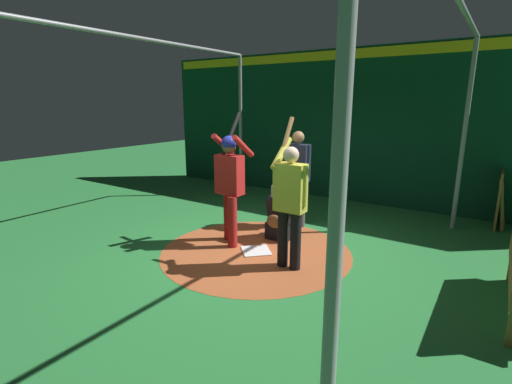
{
  "coord_description": "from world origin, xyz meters",
  "views": [
    {
      "loc": [
        4.5,
        3.0,
        2.27
      ],
      "look_at": [
        0.0,
        0.0,
        0.95
      ],
      "focal_mm": 26.17,
      "sensor_mm": 36.0,
      "label": 1
    }
  ],
  "objects_px": {
    "batter": "(230,179)",
    "visitor": "(290,199)",
    "catcher": "(280,218)",
    "bat_rack": "(500,199)",
    "umpire": "(297,174)",
    "home_plate": "(256,251)"
  },
  "relations": [
    {
      "from": "batter",
      "to": "visitor",
      "type": "relative_size",
      "value": 1.02
    },
    {
      "from": "catcher",
      "to": "bat_rack",
      "type": "bearing_deg",
      "value": 133.9
    },
    {
      "from": "catcher",
      "to": "umpire",
      "type": "height_order",
      "value": "umpire"
    },
    {
      "from": "catcher",
      "to": "home_plate",
      "type": "bearing_deg",
      "value": -2.2
    },
    {
      "from": "umpire",
      "to": "visitor",
      "type": "relative_size",
      "value": 0.85
    },
    {
      "from": "umpire",
      "to": "visitor",
      "type": "bearing_deg",
      "value": 24.49
    },
    {
      "from": "umpire",
      "to": "catcher",
      "type": "bearing_deg",
      "value": 7.0
    },
    {
      "from": "home_plate",
      "to": "catcher",
      "type": "relative_size",
      "value": 0.44
    },
    {
      "from": "umpire",
      "to": "bat_rack",
      "type": "height_order",
      "value": "umpire"
    },
    {
      "from": "home_plate",
      "to": "catcher",
      "type": "xyz_separation_m",
      "value": [
        -0.69,
        0.03,
        0.36
      ]
    },
    {
      "from": "home_plate",
      "to": "visitor",
      "type": "relative_size",
      "value": 0.2
    },
    {
      "from": "catcher",
      "to": "umpire",
      "type": "bearing_deg",
      "value": -173.0
    },
    {
      "from": "home_plate",
      "to": "catcher",
      "type": "bearing_deg",
      "value": 177.8
    },
    {
      "from": "batter",
      "to": "visitor",
      "type": "xyz_separation_m",
      "value": [
        0.29,
        1.24,
        -0.08
      ]
    },
    {
      "from": "home_plate",
      "to": "bat_rack",
      "type": "height_order",
      "value": "bat_rack"
    },
    {
      "from": "catcher",
      "to": "visitor",
      "type": "relative_size",
      "value": 0.46
    },
    {
      "from": "umpire",
      "to": "home_plate",
      "type": "bearing_deg",
      "value": 2.67
    },
    {
      "from": "bat_rack",
      "to": "umpire",
      "type": "bearing_deg",
      "value": -55.46
    },
    {
      "from": "home_plate",
      "to": "umpire",
      "type": "distance_m",
      "value": 1.75
    },
    {
      "from": "home_plate",
      "to": "umpire",
      "type": "xyz_separation_m",
      "value": [
        -1.45,
        -0.07,
        0.98
      ]
    },
    {
      "from": "catcher",
      "to": "visitor",
      "type": "xyz_separation_m",
      "value": [
        0.89,
        0.66,
        0.62
      ]
    },
    {
      "from": "catcher",
      "to": "visitor",
      "type": "bearing_deg",
      "value": 36.56
    }
  ]
}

